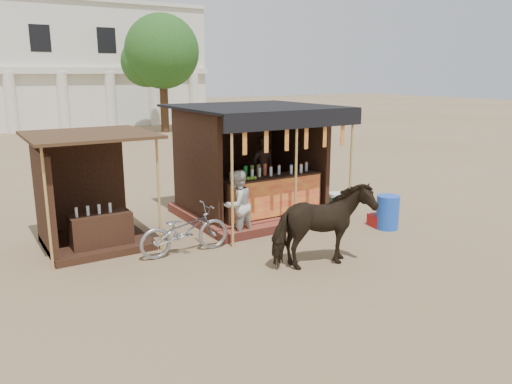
% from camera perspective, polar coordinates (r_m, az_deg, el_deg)
% --- Properties ---
extents(ground, '(120.00, 120.00, 0.00)m').
position_cam_1_polar(ground, '(9.61, 5.06, -8.30)').
color(ground, '#846B4C').
rests_on(ground, ground).
extents(main_stall, '(3.60, 3.61, 2.78)m').
position_cam_1_polar(main_stall, '(12.55, -0.22, 1.85)').
color(main_stall, brown).
rests_on(main_stall, ground).
extents(secondary_stall, '(2.40, 2.40, 2.38)m').
position_cam_1_polar(secondary_stall, '(10.94, -18.98, -1.60)').
color(secondary_stall, '#392014').
rests_on(secondary_stall, ground).
extents(cow, '(1.98, 1.11, 1.59)m').
position_cam_1_polar(cow, '(9.30, 7.61, -3.91)').
color(cow, black).
rests_on(cow, ground).
extents(motorbike, '(1.88, 0.70, 0.98)m').
position_cam_1_polar(motorbike, '(10.09, -8.17, -4.35)').
color(motorbike, gray).
rests_on(motorbike, ground).
extents(bystander, '(0.85, 0.73, 1.52)m').
position_cam_1_polar(bystander, '(10.85, -2.09, -1.47)').
color(bystander, beige).
rests_on(bystander, ground).
extents(blue_barrel, '(0.58, 0.58, 0.79)m').
position_cam_1_polar(blue_barrel, '(12.02, 14.81, -2.24)').
color(blue_barrel, blue).
rests_on(blue_barrel, ground).
extents(red_crate, '(0.50, 0.51, 0.28)m').
position_cam_1_polar(red_crate, '(12.22, 13.92, -3.16)').
color(red_crate, maroon).
rests_on(red_crate, ground).
extents(cooler, '(0.76, 0.66, 0.46)m').
position_cam_1_polar(cooler, '(13.41, 9.56, -1.07)').
color(cooler, '#1C7F4B').
rests_on(cooler, ground).
extents(background_building, '(26.00, 7.45, 8.18)m').
position_cam_1_polar(background_building, '(37.23, -27.15, 12.68)').
color(background_building, silver).
rests_on(background_building, ground).
extents(tree, '(4.50, 4.40, 7.00)m').
position_cam_1_polar(tree, '(31.35, -11.11, 15.19)').
color(tree, '#382314').
rests_on(tree, ground).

